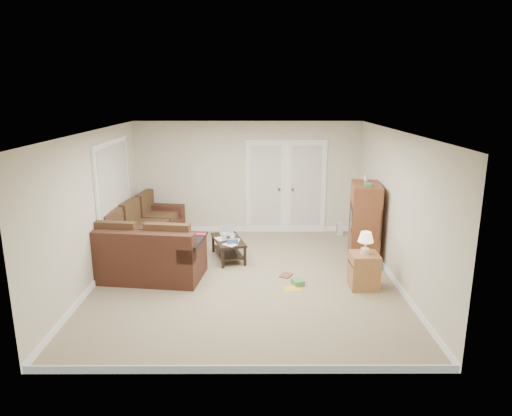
{
  "coord_description": "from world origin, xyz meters",
  "views": [
    {
      "loc": [
        0.15,
        -7.3,
        3.1
      ],
      "look_at": [
        0.18,
        0.58,
        1.1
      ],
      "focal_mm": 32.0,
      "sensor_mm": 36.0,
      "label": 1
    }
  ],
  "objects_px": {
    "coffee_table": "(228,248)",
    "tv_armoire": "(364,223)",
    "side_cabinet": "(364,268)",
    "sectional_sofa": "(144,244)"
  },
  "relations": [
    {
      "from": "coffee_table",
      "to": "tv_armoire",
      "type": "xyz_separation_m",
      "value": [
        2.55,
        -0.12,
        0.53
      ]
    },
    {
      "from": "coffee_table",
      "to": "side_cabinet",
      "type": "bearing_deg",
      "value": -46.91
    },
    {
      "from": "coffee_table",
      "to": "side_cabinet",
      "type": "relative_size",
      "value": 1.12
    },
    {
      "from": "coffee_table",
      "to": "tv_armoire",
      "type": "bearing_deg",
      "value": -19.1
    },
    {
      "from": "coffee_table",
      "to": "side_cabinet",
      "type": "xyz_separation_m",
      "value": [
        2.28,
        -1.35,
        0.12
      ]
    },
    {
      "from": "coffee_table",
      "to": "tv_armoire",
      "type": "distance_m",
      "value": 2.61
    },
    {
      "from": "sectional_sofa",
      "to": "side_cabinet",
      "type": "xyz_separation_m",
      "value": [
        3.85,
        -1.17,
        -0.02
      ]
    },
    {
      "from": "sectional_sofa",
      "to": "side_cabinet",
      "type": "bearing_deg",
      "value": -9.37
    },
    {
      "from": "sectional_sofa",
      "to": "tv_armoire",
      "type": "relative_size",
      "value": 2.02
    },
    {
      "from": "side_cabinet",
      "to": "tv_armoire",
      "type": "bearing_deg",
      "value": 77.26
    }
  ]
}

